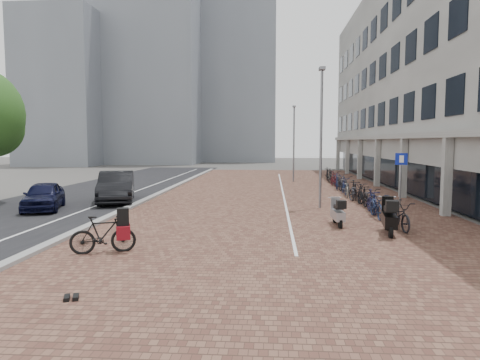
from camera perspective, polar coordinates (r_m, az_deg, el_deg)
name	(u,v)px	position (r m, az deg, el deg)	size (l,w,h in m)	color
ground	(227,233)	(15.01, -1.69, -6.98)	(140.00, 140.00, 0.00)	#474442
plaza_brick	(280,192)	(26.79, 5.22, -1.64)	(14.50, 42.00, 0.04)	brown
street_asphalt	(105,191)	(28.78, -17.26, -1.40)	(8.00, 50.00, 0.03)	black
curb	(166,191)	(27.59, -9.70, -1.38)	(0.35, 42.00, 0.14)	gray
lane_line	(136,191)	(28.11, -13.46, -1.42)	(0.12, 44.00, 0.00)	white
parking_line	(283,192)	(26.79, 5.64, -1.59)	(0.10, 30.00, 0.00)	white
office_building	(443,62)	(33.11, 25.16, 13.83)	(8.40, 40.00, 15.00)	#A8A8A3
bg_towers	(164,67)	(66.38, -9.98, 14.39)	(33.00, 23.00, 32.00)	gray
car_navy	(44,196)	(21.86, -24.39, -1.92)	(1.53, 3.80, 1.29)	black
car_dark	(116,187)	(23.32, -15.92, -0.87)	(1.69, 4.84, 1.59)	black
hero_bike	(103,234)	(12.79, -17.56, -6.76)	(1.86, 1.08, 1.27)	black
shoes	(71,299)	(9.45, -21.34, -14.35)	(0.39, 0.32, 0.10)	black
scooter_front	(338,212)	(16.52, 12.71, -4.14)	(0.48, 1.52, 1.05)	#99999E
scooter_mid	(389,216)	(15.49, 19.00, -4.52)	(0.57, 1.83, 1.26)	black
parking_sign	(401,171)	(21.47, 20.39, 1.09)	(0.51, 0.25, 2.60)	slate
lamp_near	(321,140)	(20.52, 10.59, 5.25)	(0.12, 0.12, 6.46)	gray
lamp_far	(294,144)	(33.84, 7.08, 4.65)	(0.12, 0.12, 5.82)	slate
bike_row	(349,187)	(25.77, 14.07, -0.90)	(1.19, 21.45, 1.05)	black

